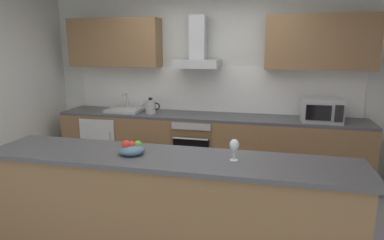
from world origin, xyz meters
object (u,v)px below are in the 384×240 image
object	(u,v)px
microwave	(321,110)
kettle	(151,106)
oven	(195,145)
fruit_bowl	(132,149)
range_hood	(198,52)
refrigerator	(107,141)
wine_glass	(234,146)
sink	(124,110)

from	to	relation	value
microwave	kettle	xyz separation A→B (m)	(-2.34, -0.01, -0.04)
oven	fruit_bowl	bearing A→B (deg)	-93.04
microwave	range_hood	distance (m)	1.84
microwave	fruit_bowl	size ratio (longest dim) A/B	2.27
refrigerator	microwave	distance (m)	3.15
refrigerator	range_hood	bearing A→B (deg)	5.35
microwave	range_hood	world-z (taller)	range_hood
refrigerator	wine_glass	distance (m)	3.00
microwave	refrigerator	bearing A→B (deg)	179.53
microwave	sink	bearing A→B (deg)	179.20
refrigerator	range_hood	world-z (taller)	range_hood
sink	fruit_bowl	xyz separation A→B (m)	(1.00, -2.01, 0.07)
kettle	range_hood	bearing A→B (deg)	13.83
oven	wine_glass	xyz separation A→B (m)	(0.76, -1.97, 0.62)
sink	wine_glass	distance (m)	2.72
microwave	kettle	distance (m)	2.34
oven	microwave	xyz separation A→B (m)	(1.68, -0.03, 0.59)
oven	wine_glass	world-z (taller)	wine_glass
refrigerator	wine_glass	size ratio (longest dim) A/B	4.78
oven	refrigerator	bearing A→B (deg)	-179.89
microwave	sink	world-z (taller)	microwave
sink	kettle	xyz separation A→B (m)	(0.44, -0.04, 0.08)
range_hood	kettle	bearing A→B (deg)	-166.17
oven	refrigerator	distance (m)	1.41
range_hood	fruit_bowl	distance (m)	2.28
range_hood	wine_glass	world-z (taller)	range_hood
range_hood	wine_glass	bearing A→B (deg)	-70.01
oven	microwave	world-z (taller)	microwave
wine_glass	fruit_bowl	xyz separation A→B (m)	(-0.87, -0.04, -0.08)
range_hood	fruit_bowl	world-z (taller)	range_hood
refrigerator	kettle	size ratio (longest dim) A/B	2.94
microwave	kettle	world-z (taller)	microwave
kettle	oven	bearing A→B (deg)	2.91
oven	range_hood	distance (m)	1.33
refrigerator	kettle	bearing A→B (deg)	-2.37
wine_glass	sink	bearing A→B (deg)	133.30
refrigerator	microwave	xyz separation A→B (m)	(3.09, -0.03, 0.62)
kettle	wine_glass	world-z (taller)	kettle
oven	range_hood	size ratio (longest dim) A/B	1.11
microwave	kettle	size ratio (longest dim) A/B	1.73
kettle	sink	bearing A→B (deg)	174.18
range_hood	refrigerator	bearing A→B (deg)	-174.65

